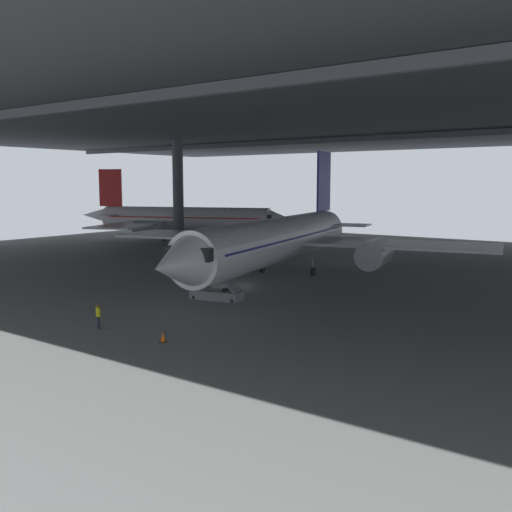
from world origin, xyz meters
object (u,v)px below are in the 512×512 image
object	(u,v)px
crew_worker_near_nose	(98,315)
airplane_distant	(182,219)
airplane_main	(278,240)
boarding_stairs	(216,290)
baggage_tug	(253,258)
traffic_cone_orange	(163,337)
crew_worker_by_stairs	(208,282)

from	to	relation	value
crew_worker_near_nose	airplane_distant	bearing A→B (deg)	127.52
airplane_main	boarding_stairs	xyz separation A→B (m)	(1.55, -11.17, -2.91)
crew_worker_near_nose	baggage_tug	xyz separation A→B (m)	(-9.59, 29.63, -0.37)
airplane_distant	boarding_stairs	bearing A→B (deg)	-43.97
airplane_main	traffic_cone_orange	world-z (taller)	airplane_main
baggage_tug	traffic_cone_orange	bearing A→B (deg)	-63.09
boarding_stairs	crew_worker_by_stairs	xyz separation A→B (m)	(-2.27, 1.76, 0.15)
traffic_cone_orange	baggage_tug	xyz separation A→B (m)	(-14.94, 29.43, 0.23)
airplane_distant	crew_worker_by_stairs	bearing A→B (deg)	-44.37
airplane_distant	baggage_tug	xyz separation A→B (m)	(24.15, -14.32, -2.88)
traffic_cone_orange	airplane_distant	bearing A→B (deg)	131.78
traffic_cone_orange	crew_worker_near_nose	bearing A→B (deg)	-177.88
airplane_main	crew_worker_by_stairs	world-z (taller)	airplane_main
airplane_main	baggage_tug	distance (m)	11.39
crew_worker_by_stairs	traffic_cone_orange	bearing A→B (deg)	-59.82
boarding_stairs	baggage_tug	world-z (taller)	boarding_stairs
crew_worker_near_nose	airplane_distant	distance (m)	55.46
boarding_stairs	crew_worker_near_nose	xyz separation A→B (m)	(-0.18, -11.22, 0.15)
airplane_distant	traffic_cone_orange	world-z (taller)	airplane_distant
boarding_stairs	traffic_cone_orange	distance (m)	12.18
crew_worker_near_nose	baggage_tug	distance (m)	31.14
crew_worker_near_nose	traffic_cone_orange	xyz separation A→B (m)	(5.35, 0.20, -0.61)
airplane_distant	crew_worker_near_nose	bearing A→B (deg)	-52.48
crew_worker_by_stairs	baggage_tug	distance (m)	18.26
airplane_main	crew_worker_by_stairs	size ratio (longest dim) A/B	25.47
airplane_distant	traffic_cone_orange	xyz separation A→B (m)	(39.09, -43.75, -3.12)
boarding_stairs	baggage_tug	xyz separation A→B (m)	(-9.77, 18.40, -0.22)
boarding_stairs	crew_worker_near_nose	world-z (taller)	boarding_stairs
crew_worker_near_nose	baggage_tug	world-z (taller)	crew_worker_near_nose
crew_worker_near_nose	traffic_cone_orange	bearing A→B (deg)	2.12
boarding_stairs	airplane_distant	world-z (taller)	airplane_distant
airplane_main	baggage_tug	xyz separation A→B (m)	(-8.22, 7.24, -3.13)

